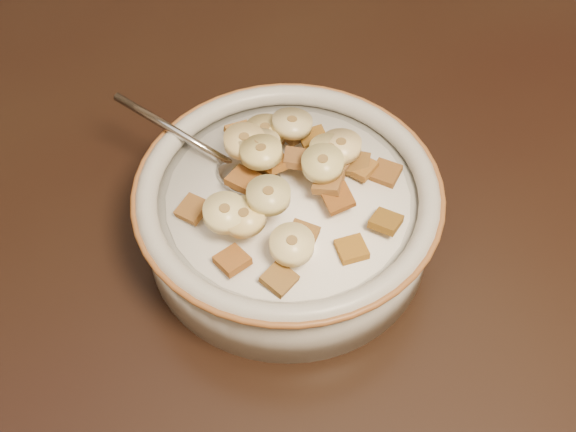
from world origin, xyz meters
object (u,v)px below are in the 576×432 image
cereal_bowl (288,219)px  spoon (248,175)px  chair (56,37)px  table (334,212)px

cereal_bowl → spoon: (-0.02, 0.03, 0.03)m
chair → spoon: chair is taller
cereal_bowl → chair: bearing=90.8°
table → spoon: size_ratio=26.32×
chair → cereal_bowl: bearing=-75.5°
table → cereal_bowl: bearing=-161.6°
table → chair: (-0.07, 0.75, -0.30)m
cereal_bowl → spoon: 0.05m
chair → spoon: (-0.01, -0.74, 0.37)m
cereal_bowl → spoon: spoon is taller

